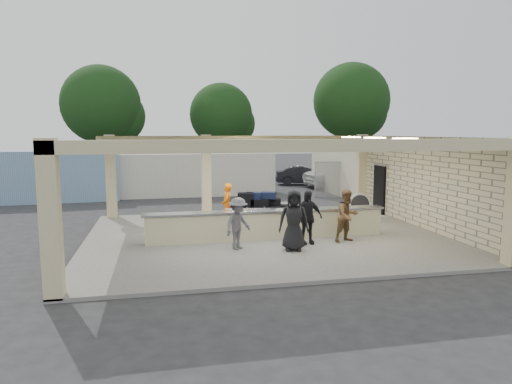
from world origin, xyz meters
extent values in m
plane|color=#262629|center=(0.00, 0.00, 0.00)|extent=(120.00, 120.00, 0.00)
cube|color=slate|center=(0.00, 0.00, 0.05)|extent=(12.00, 10.00, 0.10)
cube|color=beige|center=(0.00, 0.00, 3.50)|extent=(12.00, 10.00, 0.02)
cube|color=#C0BB97|center=(6.00, 0.00, 1.75)|extent=(0.02, 10.00, 3.50)
cube|color=black|center=(5.94, 3.20, 1.15)|extent=(0.10, 0.95, 2.10)
cube|color=beige|center=(0.00, 4.75, 3.20)|extent=(12.00, 0.50, 0.60)
cube|color=beige|center=(0.00, -4.85, 3.35)|extent=(12.00, 0.30, 0.30)
cube|color=beige|center=(-5.50, 4.75, 1.80)|extent=(0.40, 0.40, 3.50)
cube|color=beige|center=(-1.50, 4.75, 1.80)|extent=(0.40, 0.40, 3.50)
cube|color=beige|center=(5.80, 4.80, 1.80)|extent=(0.40, 0.40, 3.50)
cube|color=beige|center=(-5.80, -4.80, 1.80)|extent=(0.40, 0.40, 3.50)
cube|color=white|center=(0.00, 4.50, 2.88)|extent=(1.30, 0.12, 0.06)
cube|color=#FFEABF|center=(3.80, 1.50, 3.47)|extent=(0.55, 0.55, 0.04)
cube|color=#FFEABF|center=(3.80, -0.50, 3.47)|extent=(0.55, 0.55, 0.04)
cube|color=#FFEABF|center=(3.80, -2.50, 3.47)|extent=(0.55, 0.55, 0.04)
cube|color=beige|center=(0.00, -0.50, 0.55)|extent=(8.00, 0.50, 0.90)
cube|color=#B7B7BC|center=(0.00, -0.50, 1.05)|extent=(8.20, 0.58, 0.06)
cube|color=silver|center=(0.04, 1.09, 0.66)|extent=(2.59, 1.88, 0.11)
cylinder|color=black|center=(-0.98, 0.79, 0.29)|extent=(0.19, 0.39, 0.37)
cylinder|color=black|center=(-0.76, 1.80, 0.29)|extent=(0.19, 0.39, 0.37)
cylinder|color=black|center=(0.84, 0.38, 0.29)|extent=(0.19, 0.39, 0.37)
cylinder|color=black|center=(1.07, 1.38, 0.29)|extent=(0.19, 0.39, 0.37)
cube|color=silver|center=(0.20, 1.77, 0.85)|extent=(2.29, 0.56, 0.28)
cube|color=silver|center=(-0.11, 0.40, 0.85)|extent=(2.29, 0.56, 0.28)
cube|color=black|center=(-0.75, 0.98, 0.84)|extent=(0.61, 0.47, 0.24)
cube|color=black|center=(-0.11, 0.83, 0.84)|extent=(0.61, 0.47, 0.24)
cube|color=black|center=(0.53, 0.69, 0.84)|extent=(0.61, 0.47, 0.24)
cube|color=black|center=(-0.63, 1.53, 0.84)|extent=(0.61, 0.47, 0.24)
cube|color=black|center=(0.01, 1.38, 0.84)|extent=(0.61, 0.47, 0.24)
cube|color=black|center=(0.65, 1.24, 0.84)|extent=(0.61, 0.47, 0.24)
cube|color=black|center=(-0.55, 1.03, 1.09)|extent=(0.61, 0.47, 0.24)
cube|color=black|center=(0.13, 1.07, 1.09)|extent=(0.61, 0.47, 0.24)
cube|color=black|center=(0.63, 1.15, 1.09)|extent=(0.61, 0.47, 0.24)
cube|color=black|center=(-0.26, 1.44, 1.09)|extent=(0.61, 0.47, 0.24)
cube|color=black|center=(-0.14, 1.13, 1.34)|extent=(0.61, 0.47, 0.24)
cube|color=black|center=(0.43, 1.10, 1.34)|extent=(0.61, 0.47, 0.24)
cube|color=#590F0C|center=(-0.86, 0.91, 0.84)|extent=(0.61, 0.47, 0.24)
cube|color=black|center=(0.92, 1.18, 0.84)|extent=(0.61, 0.47, 0.24)
cube|color=black|center=(0.12, 1.45, 1.09)|extent=(0.61, 0.47, 0.24)
cube|color=black|center=(-0.44, 1.10, 1.34)|extent=(0.61, 0.47, 0.24)
cylinder|color=silver|center=(4.85, 2.83, 0.63)|extent=(0.91, 0.50, 0.87)
cylinder|color=black|center=(4.85, 2.83, 0.63)|extent=(0.83, 0.51, 0.77)
cube|color=silver|center=(4.56, 2.83, 0.24)|extent=(0.06, 0.48, 0.29)
cube|color=silver|center=(5.14, 2.83, 0.24)|extent=(0.06, 0.48, 0.29)
imported|color=orange|center=(-1.07, 1.49, 0.94)|extent=(0.45, 0.67, 1.68)
imported|color=brown|center=(2.47, -1.41, 0.96)|extent=(0.90, 0.58, 1.72)
imported|color=black|center=(1.08, -1.44, 0.97)|extent=(1.03, 0.41, 1.73)
imported|color=#525257|center=(-1.18, -1.64, 0.90)|extent=(1.02, 0.95, 1.60)
imported|color=black|center=(0.44, -2.13, 1.03)|extent=(0.97, 0.59, 1.86)
imported|color=silver|center=(8.32, 12.96, 0.71)|extent=(5.29, 3.08, 1.43)
imported|color=silver|center=(12.81, 13.15, 0.76)|extent=(4.92, 2.20, 1.51)
imported|color=black|center=(6.35, 15.15, 0.65)|extent=(4.12, 2.20, 1.30)
cube|color=silver|center=(-2.55, 11.57, 1.22)|extent=(11.30, 2.47, 2.44)
cube|color=#7FA0CC|center=(-10.88, 10.73, 1.34)|extent=(10.49, 3.22, 2.69)
cylinder|color=gray|center=(5.00, 9.00, 1.00)|extent=(0.06, 0.06, 2.00)
cylinder|color=gray|center=(7.00, 9.00, 1.00)|extent=(0.06, 0.06, 2.00)
cylinder|color=gray|center=(9.00, 9.00, 1.00)|extent=(0.06, 0.06, 2.00)
cylinder|color=gray|center=(11.00, 9.00, 1.00)|extent=(0.06, 0.06, 2.00)
cylinder|color=gray|center=(13.00, 9.00, 1.00)|extent=(0.06, 0.06, 2.00)
cylinder|color=gray|center=(15.00, 9.00, 1.00)|extent=(0.06, 0.06, 2.00)
cylinder|color=gray|center=(17.00, 9.00, 1.00)|extent=(0.06, 0.06, 2.00)
cube|color=gray|center=(11.00, 9.00, 1.00)|extent=(12.00, 0.02, 2.00)
cylinder|color=gray|center=(11.00, 9.00, 2.00)|extent=(12.00, 0.05, 0.05)
cylinder|color=#382619|center=(-8.00, 24.00, 2.25)|extent=(0.70, 0.70, 4.50)
sphere|color=black|center=(-8.00, 24.00, 5.85)|extent=(6.30, 6.30, 6.30)
sphere|color=black|center=(-6.80, 24.60, 4.95)|extent=(4.50, 4.50, 4.50)
cylinder|color=#382619|center=(2.00, 26.00, 2.00)|extent=(0.70, 0.70, 4.00)
sphere|color=black|center=(2.00, 26.00, 5.20)|extent=(5.60, 5.60, 5.60)
sphere|color=black|center=(3.20, 26.60, 4.40)|extent=(4.00, 4.00, 4.00)
cylinder|color=#382619|center=(14.00, 25.00, 2.50)|extent=(0.70, 0.70, 5.00)
sphere|color=black|center=(14.00, 25.00, 6.50)|extent=(7.00, 7.00, 7.00)
sphere|color=black|center=(15.20, 25.60, 5.50)|extent=(5.00, 5.00, 5.00)
cube|color=beige|center=(9.50, 10.00, 1.60)|extent=(6.00, 8.00, 3.20)
camera|label=1|loc=(-3.46, -15.11, 3.68)|focal=32.00mm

